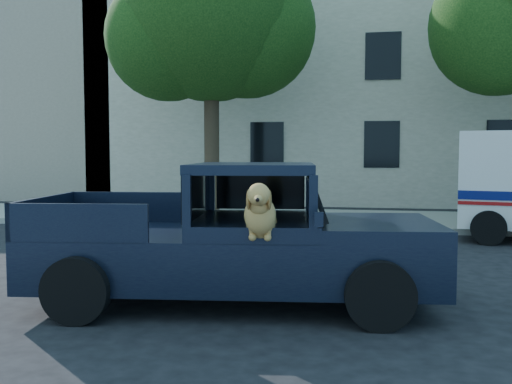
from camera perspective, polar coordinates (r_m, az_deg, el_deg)
ground at (r=6.91m, az=7.55°, el=-12.32°), size 120.00×120.00×0.00m
far_sidewalk at (r=15.93m, az=9.26°, el=-2.74°), size 60.00×4.00×0.15m
lane_stripes at (r=10.34m, az=19.77°, el=-6.99°), size 21.60×0.14×0.01m
street_tree_left at (r=17.22m, az=-4.39°, el=16.68°), size 6.00×5.20×8.60m
building_main at (r=23.41m, az=17.27°, el=10.13°), size 26.00×6.00×9.00m
building_left at (r=27.81m, az=-23.22°, el=7.96°), size 12.00×6.00×8.00m
pickup_truck at (r=7.30m, az=-2.80°, el=-6.50°), size 5.20×2.75×1.79m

